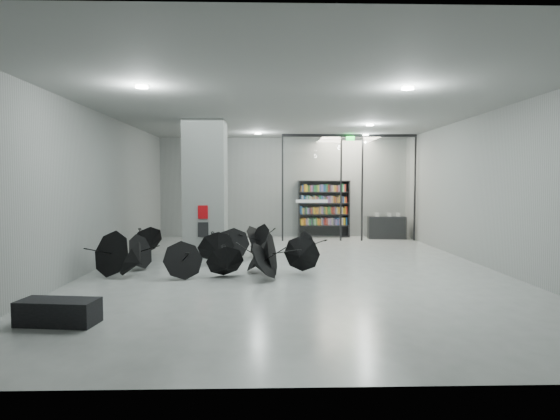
{
  "coord_description": "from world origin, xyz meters",
  "views": [
    {
      "loc": [
        -0.65,
        -11.79,
        2.18
      ],
      "look_at": [
        -0.3,
        1.5,
        1.4
      ],
      "focal_mm": 29.65,
      "sensor_mm": 36.0,
      "label": 1
    }
  ],
  "objects_px": {
    "shop_counter": "(387,228)",
    "bench": "(58,312)",
    "umbrella_cluster": "(219,255)",
    "column": "(206,189)",
    "bookshelf": "(324,209)"
  },
  "relations": [
    {
      "from": "column",
      "to": "shop_counter",
      "type": "height_order",
      "value": "column"
    },
    {
      "from": "bench",
      "to": "umbrella_cluster",
      "type": "distance_m",
      "value": 5.23
    },
    {
      "from": "shop_counter",
      "to": "bench",
      "type": "bearing_deg",
      "value": -120.33
    },
    {
      "from": "bookshelf",
      "to": "shop_counter",
      "type": "xyz_separation_m",
      "value": [
        2.4,
        -0.62,
        -0.7
      ]
    },
    {
      "from": "shop_counter",
      "to": "umbrella_cluster",
      "type": "xyz_separation_m",
      "value": [
        -5.93,
        -5.98,
        -0.13
      ]
    },
    {
      "from": "column",
      "to": "umbrella_cluster",
      "type": "distance_m",
      "value": 2.57
    },
    {
      "from": "shop_counter",
      "to": "umbrella_cluster",
      "type": "bearing_deg",
      "value": -128.99
    },
    {
      "from": "shop_counter",
      "to": "bookshelf",
      "type": "bearing_deg",
      "value": 171.31
    },
    {
      "from": "column",
      "to": "bookshelf",
      "type": "relative_size",
      "value": 1.76
    },
    {
      "from": "bench",
      "to": "shop_counter",
      "type": "height_order",
      "value": "shop_counter"
    },
    {
      "from": "bookshelf",
      "to": "umbrella_cluster",
      "type": "distance_m",
      "value": 7.53
    },
    {
      "from": "bench",
      "to": "umbrella_cluster",
      "type": "bearing_deg",
      "value": 74.95
    },
    {
      "from": "bench",
      "to": "bookshelf",
      "type": "distance_m",
      "value": 12.73
    },
    {
      "from": "column",
      "to": "bench",
      "type": "height_order",
      "value": "column"
    },
    {
      "from": "bench",
      "to": "column",
      "type": "bearing_deg",
      "value": 85.34
    }
  ]
}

